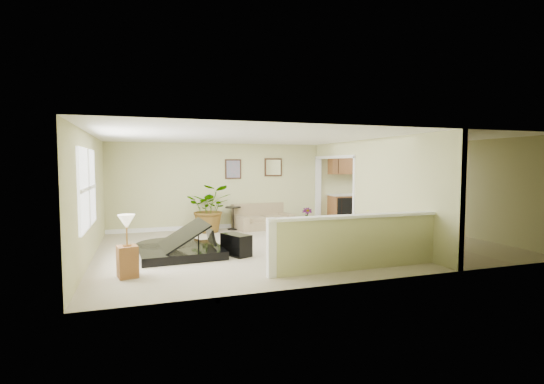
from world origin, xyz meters
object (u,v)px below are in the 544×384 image
object	(u,v)px
piano	(178,224)
loveseat	(263,216)
piano_bench	(236,245)
palm_plant	(210,209)
lamp_stand	(127,251)
accent_table	(233,215)
small_plant	(307,219)

from	to	relation	value
piano	loveseat	distance (m)	3.89
piano_bench	palm_plant	world-z (taller)	palm_plant
loveseat	lamp_stand	xyz separation A→B (m)	(-3.65, -4.22, 0.09)
accent_table	lamp_stand	world-z (taller)	lamp_stand
piano	loveseat	size ratio (longest dim) A/B	1.17
palm_plant	small_plant	world-z (taller)	palm_plant
accent_table	small_plant	size ratio (longest dim) A/B	1.14
piano	piano_bench	bearing A→B (deg)	-24.69
accent_table	palm_plant	xyz separation A→B (m)	(-0.70, -0.21, 0.23)
loveseat	accent_table	distance (m)	0.90
loveseat	palm_plant	bearing A→B (deg)	179.74
accent_table	piano_bench	bearing A→B (deg)	-101.64
palm_plant	loveseat	bearing A→B (deg)	8.45
small_plant	lamp_stand	bearing A→B (deg)	-141.60
loveseat	piano_bench	bearing A→B (deg)	-124.51
piano_bench	loveseat	distance (m)	3.58
piano	accent_table	xyz separation A→B (m)	(1.80, 2.75, -0.23)
piano	small_plant	world-z (taller)	piano
piano_bench	lamp_stand	world-z (taller)	lamp_stand
piano_bench	small_plant	distance (m)	4.10
small_plant	lamp_stand	xyz separation A→B (m)	(-4.96, -3.93, 0.20)
piano	accent_table	distance (m)	3.30
piano_bench	small_plant	bearing A→B (deg)	45.66
accent_table	lamp_stand	xyz separation A→B (m)	(-2.75, -4.19, 0.02)
piano	palm_plant	distance (m)	2.77
palm_plant	small_plant	xyz separation A→B (m)	(2.91, -0.05, -0.41)
piano_bench	piano	bearing A→B (deg)	158.97
palm_plant	lamp_stand	xyz separation A→B (m)	(-2.05, -3.98, -0.21)
lamp_stand	small_plant	bearing A→B (deg)	38.40
palm_plant	accent_table	bearing A→B (deg)	16.55
piano	palm_plant	xyz separation A→B (m)	(1.10, 2.55, 0.01)
palm_plant	lamp_stand	distance (m)	4.48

